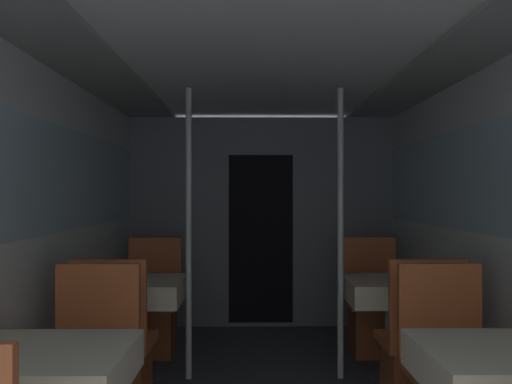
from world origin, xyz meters
name	(u,v)px	position (x,y,z in m)	size (l,w,h in m)	color
wall_left	(46,231)	(-1.34, 1.87, 1.10)	(0.05, 6.54, 2.09)	silver
wall_right	(487,231)	(1.34, 1.87, 1.10)	(0.05, 6.54, 2.09)	silver
ceiling_panel	(267,61)	(0.00, 1.87, 2.13)	(2.68, 6.54, 0.07)	white
bulkhead_far	(261,222)	(0.00, 4.14, 1.04)	(2.63, 0.09, 2.09)	slate
dining_table_left_0	(43,378)	(-0.93, 0.69, 0.60)	(0.67, 0.67, 0.71)	#4C4C51
dining_table_left_1	(136,295)	(-0.93, 2.51, 0.60)	(0.67, 0.67, 0.71)	#4C4C51
chair_left_near_1	(115,365)	(-0.93, 1.88, 0.28)	(0.45, 0.45, 0.95)	brown
chair_left_far_1	(151,319)	(-0.93, 3.14, 0.28)	(0.45, 0.45, 0.95)	brown
support_pole_left_1	(189,233)	(-0.55, 2.51, 1.04)	(0.04, 0.04, 2.09)	silver
dining_table_right_0	(507,376)	(0.93, 0.69, 0.60)	(0.67, 0.67, 0.71)	#4C4C51
dining_table_right_1	(393,295)	(0.93, 2.51, 0.60)	(0.67, 0.67, 0.71)	#4C4C51
chair_right_near_1	(419,364)	(0.93, 1.88, 0.28)	(0.45, 0.45, 0.95)	brown
chair_right_far_1	(374,319)	(0.93, 3.14, 0.28)	(0.45, 0.45, 0.95)	brown
support_pole_right_1	(340,233)	(0.55, 2.51, 1.04)	(0.04, 0.04, 2.09)	silver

